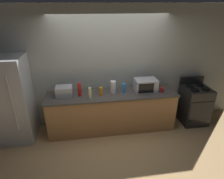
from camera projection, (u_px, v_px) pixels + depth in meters
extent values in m
plane|color=tan|center=(115.00, 139.00, 4.18)|extent=(8.00, 8.00, 0.00)
cube|color=#9EA399|center=(109.00, 68.00, 4.34)|extent=(6.40, 0.10, 2.70)
cube|color=#B27F4C|center=(112.00, 112.00, 4.36)|extent=(2.80, 0.60, 0.86)
cube|color=#47423D|center=(112.00, 95.00, 4.17)|extent=(2.84, 0.64, 0.04)
cube|color=#B7BABF|center=(12.00, 100.00, 3.88)|extent=(0.72, 0.70, 1.80)
cylinder|color=silver|center=(12.00, 104.00, 3.52)|extent=(0.02, 0.02, 1.10)
cube|color=black|center=(194.00, 105.00, 4.62)|extent=(0.60, 0.60, 0.90)
cube|color=black|center=(201.00, 112.00, 4.35)|extent=(0.55, 0.02, 0.48)
cube|color=black|center=(192.00, 80.00, 4.65)|extent=(0.60, 0.04, 0.18)
cylinder|color=black|center=(195.00, 90.00, 4.30)|extent=(0.18, 0.18, 0.02)
cylinder|color=black|center=(206.00, 89.00, 4.34)|extent=(0.18, 0.18, 0.02)
cylinder|color=black|center=(190.00, 86.00, 4.52)|extent=(0.18, 0.18, 0.02)
cylinder|color=black|center=(200.00, 85.00, 4.55)|extent=(0.18, 0.18, 0.02)
cube|color=#B7BABF|center=(146.00, 85.00, 4.25)|extent=(0.48, 0.34, 0.27)
cube|color=black|center=(146.00, 88.00, 4.09)|extent=(0.34, 0.01, 0.21)
cube|color=#B7BABF|center=(64.00, 91.00, 4.03)|extent=(0.34, 0.26, 0.21)
cylinder|color=white|center=(113.00, 87.00, 4.15)|extent=(0.12, 0.12, 0.27)
cylinder|color=#338CE5|center=(124.00, 88.00, 4.17)|extent=(0.07, 0.07, 0.21)
cylinder|color=orange|center=(101.00, 91.00, 4.07)|extent=(0.07, 0.07, 0.18)
cylinder|color=red|center=(80.00, 90.00, 4.01)|extent=(0.07, 0.07, 0.28)
cylinder|color=beige|center=(90.00, 94.00, 3.88)|extent=(0.06, 0.06, 0.25)
cylinder|color=red|center=(162.00, 90.00, 4.23)|extent=(0.08, 0.08, 0.10)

